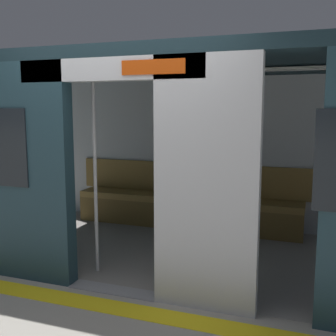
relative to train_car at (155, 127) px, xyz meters
name	(u,v)px	position (x,y,z in m)	size (l,w,h in m)	color
ground_plane	(114,291)	(-0.05, 1.18, -1.50)	(60.00, 60.00, 0.00)	gray
platform_edge_strip	(98,304)	(-0.05, 1.48, -1.49)	(8.00, 0.24, 0.01)	yellow
train_car	(155,127)	(0.00, 0.00, 0.00)	(6.40, 2.72, 2.27)	silver
bench_seat	(185,204)	(-0.05, -1.02, -1.14)	(3.27, 0.44, 0.46)	olive
person_seated	(199,183)	(-0.28, -0.97, -0.82)	(0.55, 0.69, 1.19)	#D8CC4C
handbag	(229,193)	(-0.67, -1.09, -0.95)	(0.26, 0.15, 0.17)	#262D4C
book	(178,194)	(0.07, -1.09, -1.02)	(0.15, 0.22, 0.03)	#26598C
grab_pole_door	(95,172)	(0.33, 0.82, -0.43)	(0.04, 0.04, 2.13)	silver
grab_pole_far	(166,176)	(-0.44, 0.81, -0.43)	(0.04, 0.04, 2.13)	silver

